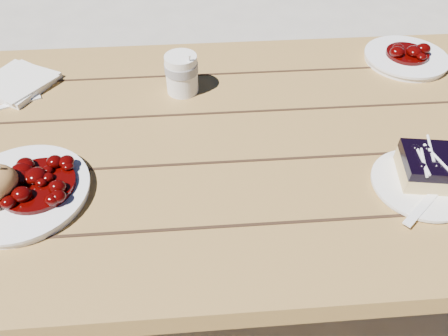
{
  "coord_description": "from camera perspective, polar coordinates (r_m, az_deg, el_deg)",
  "views": [
    {
      "loc": [
        -0.04,
        -0.7,
        1.35
      ],
      "look_at": [
        -0.0,
        -0.16,
        0.81
      ],
      "focal_mm": 35.0,
      "sensor_mm": 36.0,
      "label": 1
    }
  ],
  "objects": [
    {
      "name": "second_plate",
      "position": [
        1.26,
        22.65,
        13.08
      ],
      "size": [
        0.21,
        0.21,
        0.02
      ],
      "primitive_type": "cylinder",
      "color": "white",
      "rests_on": "picnic_table"
    },
    {
      "name": "fork_dessert",
      "position": [
        0.85,
        24.65,
        -4.4
      ],
      "size": [
        0.14,
        0.12,
        0.0
      ],
      "primitive_type": null,
      "rotation": [
        0.0,
        0.0,
        -0.86
      ],
      "color": "white",
      "rests_on": "dessert_plate"
    },
    {
      "name": "picnic_table",
      "position": [
        1.04,
        -0.52,
        -2.66
      ],
      "size": [
        2.0,
        1.55,
        0.75
      ],
      "color": "brown",
      "rests_on": "ground"
    },
    {
      "name": "blueberry_cake",
      "position": [
        0.89,
        25.17,
        0.18
      ],
      "size": [
        0.11,
        0.11,
        0.06
      ],
      "rotation": [
        0.0,
        0.0,
        -0.16
      ],
      "color": "#E1C47B",
      "rests_on": "dessert_plate"
    },
    {
      "name": "goulash_stew",
      "position": [
        0.85,
        -23.48,
        -1.32
      ],
      "size": [
        0.14,
        0.14,
        0.04
      ],
      "primitive_type": null,
      "color": "#390202",
      "rests_on": "main_plate"
    },
    {
      "name": "second_stew",
      "position": [
        1.25,
        23.02,
        14.2
      ],
      "size": [
        0.11,
        0.11,
        0.04
      ],
      "primitive_type": null,
      "color": "#390202",
      "rests_on": "second_plate"
    },
    {
      "name": "napkin_stack",
      "position": [
        1.18,
        -25.43,
        9.99
      ],
      "size": [
        0.2,
        0.2,
        0.01
      ],
      "primitive_type": "cube",
      "rotation": [
        0.0,
        0.0,
        1.06
      ],
      "color": "white",
      "rests_on": "picnic_table"
    },
    {
      "name": "dessert_plate",
      "position": [
        0.89,
        24.35,
        -1.99
      ],
      "size": [
        0.18,
        0.18,
        0.01
      ],
      "primitive_type": "cylinder",
      "color": "white",
      "rests_on": "picnic_table"
    },
    {
      "name": "fork_table",
      "position": [
        1.12,
        -25.86,
        7.52
      ],
      "size": [
        0.16,
        0.09,
        0.0
      ],
      "primitive_type": null,
      "rotation": [
        0.0,
        0.0,
        2.0
      ],
      "color": "white",
      "rests_on": "picnic_table"
    },
    {
      "name": "ground",
      "position": [
        1.52,
        -0.37,
        -17.92
      ],
      "size": [
        60.0,
        60.0,
        0.0
      ],
      "primitive_type": "plane",
      "color": "#ABA69B",
      "rests_on": "ground"
    },
    {
      "name": "main_plate",
      "position": [
        0.88,
        -24.86,
        -2.96
      ],
      "size": [
        0.24,
        0.24,
        0.02
      ],
      "primitive_type": "cylinder",
      "color": "white",
      "rests_on": "picnic_table"
    },
    {
      "name": "coffee_cup",
      "position": [
        1.04,
        -5.55,
        12.13
      ],
      "size": [
        0.07,
        0.07,
        0.09
      ],
      "primitive_type": "cylinder",
      "color": "white",
      "rests_on": "picnic_table"
    }
  ]
}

